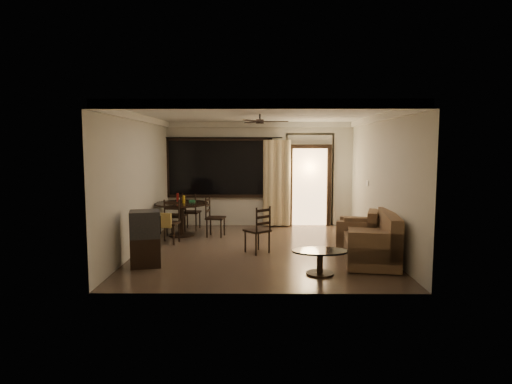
{
  "coord_description": "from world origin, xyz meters",
  "views": [
    {
      "loc": [
        -0.01,
        -8.8,
        2.13
      ],
      "look_at": [
        -0.08,
        0.2,
        1.18
      ],
      "focal_mm": 30.0,
      "sensor_mm": 36.0,
      "label": 1
    }
  ],
  "objects_px": {
    "dining_chair_west": "(177,223)",
    "sofa": "(374,243)",
    "dining_chair_south": "(169,230)",
    "armchair": "(360,234)",
    "side_chair": "(258,239)",
    "tv_cabinet": "(145,238)",
    "coffee_table": "(320,258)",
    "dining_table": "(181,210)",
    "dining_chair_east": "(215,225)",
    "dining_chair_north": "(191,219)"
  },
  "relations": [
    {
      "from": "dining_table",
      "to": "armchair",
      "type": "distance_m",
      "value": 4.23
    },
    {
      "from": "tv_cabinet",
      "to": "side_chair",
      "type": "xyz_separation_m",
      "value": [
        2.0,
        0.99,
        -0.22
      ]
    },
    {
      "from": "dining_chair_south",
      "to": "armchair",
      "type": "distance_m",
      "value": 4.15
    },
    {
      "from": "dining_chair_north",
      "to": "tv_cabinet",
      "type": "height_order",
      "value": "tv_cabinet"
    },
    {
      "from": "dining_chair_south",
      "to": "side_chair",
      "type": "relative_size",
      "value": 0.99
    },
    {
      "from": "dining_chair_west",
      "to": "dining_chair_east",
      "type": "bearing_deg",
      "value": 84.24
    },
    {
      "from": "dining_table",
      "to": "dining_chair_south",
      "type": "height_order",
      "value": "dining_table"
    },
    {
      "from": "dining_chair_west",
      "to": "coffee_table",
      "type": "relative_size",
      "value": 1.01
    },
    {
      "from": "dining_chair_south",
      "to": "dining_chair_north",
      "type": "height_order",
      "value": "same"
    },
    {
      "from": "dining_chair_south",
      "to": "side_chair",
      "type": "distance_m",
      "value": 2.15
    },
    {
      "from": "side_chair",
      "to": "sofa",
      "type": "bearing_deg",
      "value": 122.99
    },
    {
      "from": "dining_chair_west",
      "to": "side_chair",
      "type": "bearing_deg",
      "value": 56.1
    },
    {
      "from": "dining_chair_west",
      "to": "armchair",
      "type": "xyz_separation_m",
      "value": [
        4.14,
        -1.49,
        0.05
      ]
    },
    {
      "from": "dining_chair_east",
      "to": "sofa",
      "type": "distance_m",
      "value": 3.89
    },
    {
      "from": "dining_chair_south",
      "to": "sofa",
      "type": "xyz_separation_m",
      "value": [
        4.13,
        -1.52,
        0.06
      ]
    },
    {
      "from": "dining_chair_north",
      "to": "armchair",
      "type": "bearing_deg",
      "value": 159.51
    },
    {
      "from": "dining_table",
      "to": "dining_chair_south",
      "type": "xyz_separation_m",
      "value": [
        -0.13,
        -0.85,
        -0.32
      ]
    },
    {
      "from": "tv_cabinet",
      "to": "coffee_table",
      "type": "bearing_deg",
      "value": -23.37
    },
    {
      "from": "dining_chair_south",
      "to": "tv_cabinet",
      "type": "height_order",
      "value": "tv_cabinet"
    },
    {
      "from": "coffee_table",
      "to": "side_chair",
      "type": "height_order",
      "value": "side_chair"
    },
    {
      "from": "tv_cabinet",
      "to": "armchair",
      "type": "relative_size",
      "value": 1.01
    },
    {
      "from": "dining_chair_south",
      "to": "coffee_table",
      "type": "bearing_deg",
      "value": -29.02
    },
    {
      "from": "side_chair",
      "to": "dining_chair_north",
      "type": "bearing_deg",
      "value": -94.63
    },
    {
      "from": "armchair",
      "to": "side_chair",
      "type": "height_order",
      "value": "side_chair"
    },
    {
      "from": "dining_chair_west",
      "to": "dining_chair_east",
      "type": "relative_size",
      "value": 1.0
    },
    {
      "from": "dining_table",
      "to": "sofa",
      "type": "bearing_deg",
      "value": -30.63
    },
    {
      "from": "dining_chair_south",
      "to": "armchair",
      "type": "xyz_separation_m",
      "value": [
        4.12,
        -0.52,
        0.03
      ]
    },
    {
      "from": "dining_chair_north",
      "to": "tv_cabinet",
      "type": "xyz_separation_m",
      "value": [
        -0.27,
        -3.46,
        0.22
      ]
    },
    {
      "from": "dining_chair_west",
      "to": "side_chair",
      "type": "distance_m",
      "value": 2.7
    },
    {
      "from": "dining_chair_south",
      "to": "dining_chair_east",
      "type": "bearing_deg",
      "value": 45.7
    },
    {
      "from": "side_chair",
      "to": "dining_chair_south",
      "type": "bearing_deg",
      "value": -62.88
    },
    {
      "from": "sofa",
      "to": "dining_table",
      "type": "bearing_deg",
      "value": 157.81
    },
    {
      "from": "dining_chair_south",
      "to": "armchair",
      "type": "bearing_deg",
      "value": 1.3
    },
    {
      "from": "tv_cabinet",
      "to": "sofa",
      "type": "distance_m",
      "value": 4.18
    },
    {
      "from": "coffee_table",
      "to": "dining_chair_south",
      "type": "bearing_deg",
      "value": 142.5
    },
    {
      "from": "dining_table",
      "to": "armchair",
      "type": "height_order",
      "value": "dining_table"
    },
    {
      "from": "dining_table",
      "to": "armchair",
      "type": "xyz_separation_m",
      "value": [
        3.99,
        -1.37,
        -0.3
      ]
    },
    {
      "from": "tv_cabinet",
      "to": "sofa",
      "type": "bearing_deg",
      "value": -10.03
    },
    {
      "from": "dining_table",
      "to": "tv_cabinet",
      "type": "xyz_separation_m",
      "value": [
        -0.16,
        -2.68,
        -0.13
      ]
    },
    {
      "from": "dining_chair_west",
      "to": "coffee_table",
      "type": "xyz_separation_m",
      "value": [
        3.05,
        -3.29,
        -0.01
      ]
    },
    {
      "from": "dining_chair_north",
      "to": "armchair",
      "type": "relative_size",
      "value": 0.96
    },
    {
      "from": "dining_chair_south",
      "to": "tv_cabinet",
      "type": "xyz_separation_m",
      "value": [
        -0.03,
        -1.84,
        0.2
      ]
    },
    {
      "from": "dining_table",
      "to": "dining_chair_east",
      "type": "relative_size",
      "value": 1.35
    },
    {
      "from": "coffee_table",
      "to": "sofa",
      "type": "bearing_deg",
      "value": 35.86
    },
    {
      "from": "dining_chair_east",
      "to": "dining_table",
      "type": "bearing_deg",
      "value": 89.93
    },
    {
      "from": "dining_chair_south",
      "to": "coffee_table",
      "type": "xyz_separation_m",
      "value": [
        3.03,
        -2.32,
        -0.03
      ]
    },
    {
      "from": "dining_chair_east",
      "to": "side_chair",
      "type": "height_order",
      "value": "side_chair"
    },
    {
      "from": "dining_chair_west",
      "to": "tv_cabinet",
      "type": "height_order",
      "value": "tv_cabinet"
    },
    {
      "from": "dining_chair_west",
      "to": "sofa",
      "type": "xyz_separation_m",
      "value": [
        4.15,
        -2.49,
        0.08
      ]
    },
    {
      "from": "dining_chair_south",
      "to": "side_chair",
      "type": "bearing_deg",
      "value": -14.76
    }
  ]
}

